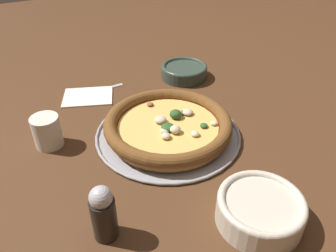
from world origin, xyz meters
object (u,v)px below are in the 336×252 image
pizza (168,125)px  pepper_shaker (103,213)px  pizza_tray (168,133)px  drinking_cup (47,132)px  bowl_near (260,209)px  bowl_far (184,71)px  fork (91,92)px  napkin (88,96)px

pizza → pepper_shaker: bearing=41.6°
pizza_tray → drinking_cup: bearing=-20.4°
bowl_near → bowl_far: size_ratio=1.05×
drinking_cup → pizza: bearing=159.6°
fork → pizza_tray: bearing=105.3°
pizza → drinking_cup: 0.28m
pizza → fork: pizza is taller
bowl_near → pizza_tray: bearing=-86.0°
pepper_shaker → bowl_near: bearing=158.3°
bowl_near → drinking_cup: 0.50m
drinking_cup → bowl_near: bearing=125.3°
bowl_near → drinking_cup: (0.29, -0.41, 0.01)m
pizza → fork: (0.10, -0.30, -0.03)m
pizza → pepper_shaker: pepper_shaker is taller
drinking_cup → pepper_shaker: pepper_shaker is taller
pizza_tray → pizza: 0.03m
pepper_shaker → pizza: bearing=-138.4°
napkin → fork: 0.03m
bowl_far → napkin: 0.32m
pizza → bowl_far: bearing=-127.5°
pizza → napkin: size_ratio=1.82×
pizza_tray → bowl_far: bearing=-127.5°
drinking_cup → fork: 0.26m
drinking_cup → napkin: drinking_cup is taller
pizza_tray → napkin: pizza_tray is taller
bowl_far → drinking_cup: drinking_cup is taller
pepper_shaker → napkin: bearing=-103.1°
pizza → fork: size_ratio=1.70×
pizza_tray → drinking_cup: drinking_cup is taller
pizza_tray → pepper_shaker: 0.32m
napkin → bowl_near: bearing=103.6°
pizza_tray → pepper_shaker: pepper_shaker is taller
pizza_tray → napkin: size_ratio=2.09×
pizza_tray → bowl_near: (-0.02, 0.31, 0.03)m
bowl_far → pepper_shaker: 0.63m
bowl_far → fork: bearing=-7.8°
drinking_cup → pizza_tray: bearing=159.6°
fork → pepper_shaker: (0.13, 0.50, 0.05)m
drinking_cup → napkin: (-0.15, -0.18, -0.03)m
fork → pepper_shaker: 0.52m
pizza → pepper_shaker: size_ratio=2.77×
bowl_near → napkin: (0.14, -0.58, -0.03)m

